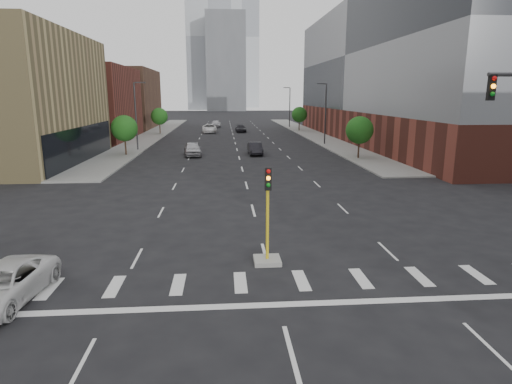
{
  "coord_description": "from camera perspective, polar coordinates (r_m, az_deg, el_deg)",
  "views": [
    {
      "loc": [
        -1.9,
        -9.08,
        7.42
      ],
      "look_at": [
        -0.24,
        12.46,
        2.5
      ],
      "focal_mm": 30.0,
      "sensor_mm": 36.0,
      "label": 1
    }
  ],
  "objects": [
    {
      "name": "tree_right_far",
      "position": [
        90.57,
        5.8,
        10.23
      ],
      "size": [
        3.2,
        3.2,
        4.85
      ],
      "color": "#382619",
      "rests_on": "ground"
    },
    {
      "name": "tree_left_far",
      "position": [
        85.04,
        -12.77,
        9.81
      ],
      "size": [
        3.2,
        3.2,
        4.85
      ],
      "color": "#382619",
      "rests_on": "ground"
    },
    {
      "name": "tower_right",
      "position": [
        271.3,
        -1.97,
        19.73
      ],
      "size": [
        20.0,
        20.0,
        80.0
      ],
      "primitive_type": "cube",
      "color": "#B2B7BC",
      "rests_on": "ground"
    },
    {
      "name": "car_near_left",
      "position": [
        53.87,
        -8.47,
        5.69
      ],
      "size": [
        2.59,
        5.2,
        1.7
      ],
      "primitive_type": "imported",
      "rotation": [
        0.0,
        0.0,
        0.12
      ],
      "color": "#B7B6BB",
      "rests_on": "ground"
    },
    {
      "name": "tree_left_near",
      "position": [
        55.56,
        -17.15,
        8.12
      ],
      "size": [
        3.2,
        3.2,
        4.85
      ],
      "color": "#382619",
      "rests_on": "ground"
    },
    {
      "name": "sidewalk_right_far",
      "position": [
        85.1,
        7.14,
        7.79
      ],
      "size": [
        5.0,
        92.0,
        0.15
      ],
      "primitive_type": "cube",
      "color": "gray",
      "rests_on": "ground"
    },
    {
      "name": "streetlight_left",
      "position": [
        60.24,
        -15.66,
        10.08
      ],
      "size": [
        1.6,
        0.22,
        9.07
      ],
      "color": "#2D2D30",
      "rests_on": "ground"
    },
    {
      "name": "building_left_far_b",
      "position": [
        104.27,
        -19.02,
        11.65
      ],
      "size": [
        20.0,
        24.0,
        13.0
      ],
      "primitive_type": "cube",
      "color": "brown",
      "rests_on": "ground"
    },
    {
      "name": "sidewalk_left_far",
      "position": [
        84.42,
        -13.43,
        7.5
      ],
      "size": [
        5.0,
        92.0,
        0.15
      ],
      "primitive_type": "cube",
      "color": "gray",
      "rests_on": "ground"
    },
    {
      "name": "median_traffic_signal",
      "position": [
        19.26,
        1.53,
        -6.74
      ],
      "size": [
        1.2,
        1.2,
        4.4
      ],
      "color": "#999993",
      "rests_on": "ground"
    },
    {
      "name": "building_right_main",
      "position": [
        75.96,
        20.73,
        14.74
      ],
      "size": [
        24.0,
        70.0,
        22.0
      ],
      "color": "brown",
      "rests_on": "ground"
    },
    {
      "name": "building_left_far_a",
      "position": [
        79.33,
        -23.67,
        10.76
      ],
      "size": [
        20.0,
        22.0,
        12.0
      ],
      "primitive_type": "cube",
      "color": "brown",
      "rests_on": "ground"
    },
    {
      "name": "tree_right_near",
      "position": [
        51.75,
        13.64,
        8.02
      ],
      "size": [
        3.2,
        3.2,
        4.85
      ],
      "color": "#382619",
      "rests_on": "ground"
    },
    {
      "name": "parked_minivan",
      "position": [
        18.39,
        -30.7,
        -10.56
      ],
      "size": [
        2.76,
        5.12,
        1.37
      ],
      "primitive_type": "imported",
      "rotation": [
        0.0,
        0.0,
        -0.1
      ],
      "color": "silver",
      "rests_on": "ground"
    },
    {
      "name": "car_far_left",
      "position": [
        86.95,
        -6.24,
        8.43
      ],
      "size": [
        3.09,
        6.2,
        1.69
      ],
      "primitive_type": "imported",
      "rotation": [
        0.0,
        0.0,
        0.05
      ],
      "color": "white",
      "rests_on": "ground"
    },
    {
      "name": "tower_left",
      "position": [
        230.81,
        -6.25,
        19.63
      ],
      "size": [
        22.0,
        22.0,
        70.0
      ],
      "primitive_type": "cube",
      "color": "#B2B7BC",
      "rests_on": "ground"
    },
    {
      "name": "car_mid_right",
      "position": [
        54.36,
        -0.12,
        5.81
      ],
      "size": [
        1.77,
        4.72,
        1.54
      ],
      "primitive_type": "imported",
      "rotation": [
        0.0,
        0.0,
        0.03
      ],
      "color": "black",
      "rests_on": "ground"
    },
    {
      "name": "streetlight_right_b",
      "position": [
        100.28,
        4.47,
        11.42
      ],
      "size": [
        1.6,
        0.22,
        9.07
      ],
      "color": "#2D2D30",
      "rests_on": "ground"
    },
    {
      "name": "car_distant",
      "position": [
        100.49,
        -5.39,
        9.04
      ],
      "size": [
        2.51,
        5.21,
        1.72
      ],
      "primitive_type": "imported",
      "rotation": [
        0.0,
        0.0,
        -0.1
      ],
      "color": "silver",
      "rests_on": "ground"
    },
    {
      "name": "streetlight_right_a",
      "position": [
        65.92,
        9.19,
        10.58
      ],
      "size": [
        1.6,
        0.22,
        9.07
      ],
      "color": "#2D2D30",
      "rests_on": "ground"
    },
    {
      "name": "car_deep_right",
      "position": [
        87.63,
        -2.05,
        8.44
      ],
      "size": [
        2.18,
        5.0,
        1.43
      ],
      "primitive_type": "imported",
      "rotation": [
        0.0,
        0.0,
        0.03
      ],
      "color": "black",
      "rests_on": "ground"
    },
    {
      "name": "tower_mid",
      "position": [
        209.59,
        -4.05,
        16.8
      ],
      "size": [
        18.0,
        18.0,
        44.0
      ],
      "primitive_type": "cube",
      "color": "slate",
      "rests_on": "ground"
    }
  ]
}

